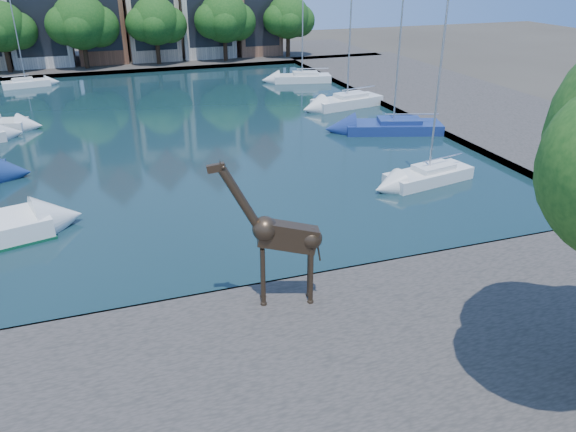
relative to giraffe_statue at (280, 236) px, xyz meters
name	(u,v)px	position (x,y,z in m)	size (l,w,h in m)	color
ground	(273,291)	(0.19, 1.42, -3.15)	(160.00, 160.00, 0.00)	#38332B
water_basin	(178,129)	(0.19, 25.42, -3.11)	(38.00, 50.00, 0.08)	black
near_quay	(347,409)	(0.19, -5.58, -2.90)	(50.00, 14.00, 0.50)	#46403C
far_quay	(138,60)	(0.19, 57.42, -2.90)	(60.00, 16.00, 0.50)	#46403C
right_quay	(459,101)	(25.19, 25.42, -2.90)	(14.00, 52.00, 0.50)	#46403C
townhouse_west_inner	(36,1)	(-10.31, 57.41, 4.20)	(6.43, 9.18, 15.15)	beige
far_tree_west	(3,28)	(-13.72, 51.92, 1.93)	(6.76, 5.20, 7.36)	#332114
far_tree_mid_west	(82,23)	(-5.70, 51.92, 2.14)	(7.80, 6.00, 8.00)	#332114
far_tree_mid_east	(156,22)	(2.29, 51.92, 1.98)	(7.02, 5.40, 7.52)	#332114
far_tree_east	(225,19)	(10.29, 51.92, 2.09)	(7.54, 5.80, 7.84)	#332114
far_tree_far_east	(289,18)	(18.28, 51.92, 1.93)	(6.76, 5.20, 7.36)	#332114
giraffe_statue	(280,236)	(0.00, 0.00, 0.00)	(3.73, 1.33, 5.39)	#38291C
sailboat_left_e	(26,82)	(-11.81, 45.42, -2.57)	(4.63, 2.34, 8.19)	white
sailboat_right_a	(429,173)	(12.19, 9.54, -2.50)	(5.61, 2.87, 10.72)	silver
sailboat_right_b	(393,125)	(15.19, 19.26, -2.49)	(7.45, 4.46, 12.51)	navy
sailboat_right_c	(347,100)	(15.19, 27.47, -2.44)	(6.55, 3.40, 10.59)	silver
sailboat_right_d	(302,77)	(15.19, 38.73, -2.52)	(6.16, 3.28, 8.96)	silver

